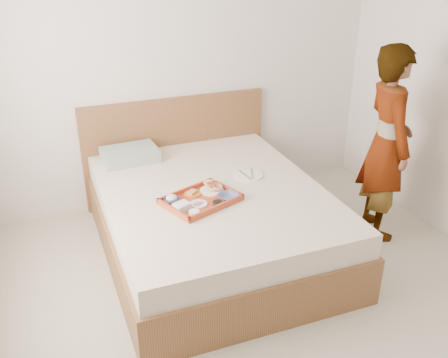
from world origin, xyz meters
TOP-DOWN VIEW (x-y plane):
  - ground at (0.00, 0.00)m, footprint 3.50×4.00m
  - wall_back at (0.00, 2.00)m, footprint 3.50×0.01m
  - bed at (-0.09, 1.00)m, footprint 1.65×2.00m
  - headboard at (-0.09, 1.97)m, footprint 1.65×0.06m
  - pillow at (-0.55, 1.74)m, footprint 0.46×0.33m
  - tray at (-0.23, 0.84)m, footprint 0.59×0.51m
  - prawn_plate at (-0.11, 0.95)m, footprint 0.22×0.22m
  - navy_bowl_big at (-0.05, 0.80)m, footprint 0.18×0.18m
  - sauce_dish at (-0.15, 0.74)m, footprint 0.09×0.09m
  - meat_plate at (-0.27, 0.79)m, footprint 0.16×0.16m
  - bread_plate at (-0.26, 0.96)m, footprint 0.16×0.16m
  - salad_bowl at (-0.43, 0.89)m, footprint 0.14×0.14m
  - plastic_tub at (-0.39, 0.77)m, footprint 0.13×0.12m
  - cheese_round at (-0.34, 0.67)m, footprint 0.09×0.09m
  - dinner_plate at (0.25, 1.11)m, footprint 0.27×0.27m
  - person at (1.26, 0.80)m, footprint 0.50×0.63m

SIDE VIEW (x-z plane):
  - ground at x=0.00m, z-range -0.01..0.01m
  - bed at x=-0.09m, z-range 0.00..0.53m
  - headboard at x=-0.09m, z-range 0.00..0.95m
  - dinner_plate at x=0.25m, z-range 0.53..0.54m
  - meat_plate at x=-0.27m, z-range 0.54..0.55m
  - bread_plate at x=-0.26m, z-range 0.54..0.55m
  - prawn_plate at x=-0.11m, z-range 0.54..0.55m
  - tray at x=-0.23m, z-range 0.53..0.58m
  - cheese_round at x=-0.34m, z-range 0.54..0.57m
  - sauce_dish at x=-0.15m, z-range 0.54..0.57m
  - salad_bowl at x=-0.43m, z-range 0.54..0.58m
  - navy_bowl_big at x=-0.05m, z-range 0.54..0.58m
  - plastic_tub at x=-0.39m, z-range 0.54..0.59m
  - pillow at x=-0.55m, z-range 0.53..0.64m
  - person at x=1.26m, z-range 0.00..1.53m
  - wall_back at x=0.00m, z-range 0.00..2.60m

